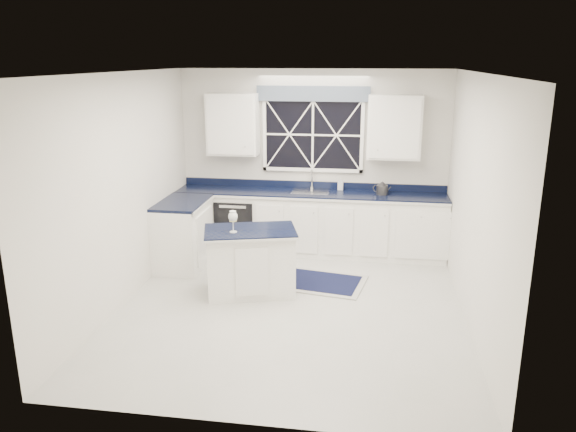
% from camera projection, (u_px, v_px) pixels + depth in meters
% --- Properties ---
extents(ground, '(4.50, 4.50, 0.00)m').
position_uv_depth(ground, '(291.00, 307.00, 6.67)').
color(ground, '#ADADA8').
rests_on(ground, ground).
extents(back_wall, '(4.00, 0.10, 2.70)m').
position_uv_depth(back_wall, '(313.00, 161.00, 8.44)').
color(back_wall, silver).
rests_on(back_wall, ground).
extents(base_cabinets, '(3.99, 1.60, 0.90)m').
position_uv_depth(base_cabinets, '(286.00, 226.00, 8.29)').
color(base_cabinets, white).
rests_on(base_cabinets, ground).
extents(countertop, '(3.98, 0.64, 0.04)m').
position_uv_depth(countertop, '(310.00, 193.00, 8.27)').
color(countertop, black).
rests_on(countertop, base_cabinets).
extents(dishwasher, '(0.60, 0.58, 0.82)m').
position_uv_depth(dishwasher, '(238.00, 223.00, 8.57)').
color(dishwasher, black).
rests_on(dishwasher, ground).
extents(window, '(1.65, 0.09, 1.26)m').
position_uv_depth(window, '(313.00, 129.00, 8.26)').
color(window, black).
rests_on(window, ground).
extents(upper_cabinets, '(3.10, 0.34, 0.90)m').
position_uv_depth(upper_cabinets, '(312.00, 126.00, 8.13)').
color(upper_cabinets, white).
rests_on(upper_cabinets, ground).
extents(faucet, '(0.05, 0.20, 0.30)m').
position_uv_depth(faucet, '(312.00, 179.00, 8.41)').
color(faucet, silver).
rests_on(faucet, countertop).
extents(island, '(1.25, 0.94, 0.83)m').
position_uv_depth(island, '(251.00, 261.00, 6.97)').
color(island, white).
rests_on(island, ground).
extents(rug, '(1.47, 1.05, 0.02)m').
position_uv_depth(rug, '(312.00, 281.00, 7.40)').
color(rug, '#A0A09C').
rests_on(rug, ground).
extents(kettle, '(0.26, 0.21, 0.19)m').
position_uv_depth(kettle, '(382.00, 188.00, 8.11)').
color(kettle, '#303033').
rests_on(kettle, countertop).
extents(wine_glass, '(0.11, 0.11, 0.26)m').
position_uv_depth(wine_glass, '(233.00, 218.00, 6.71)').
color(wine_glass, silver).
rests_on(wine_glass, island).
extents(soap_bottle, '(0.08, 0.08, 0.18)m').
position_uv_depth(soap_bottle, '(341.00, 184.00, 8.39)').
color(soap_bottle, silver).
rests_on(soap_bottle, countertop).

